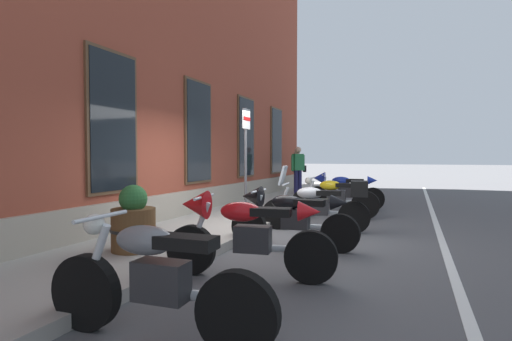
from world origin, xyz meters
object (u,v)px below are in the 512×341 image
object	(u,v)px
motorcycle_black_sport	(287,214)
motorcycle_silver_touring	(321,204)
motorcycle_red_sport	(242,231)
pedestrian_striped_shirt	(298,167)
motorcycle_yellow_naked	(333,198)
parking_sign	(246,147)
motorcycle_grey_naked	(154,281)
barrel_planter	(134,223)
pedestrian_dark_jacket	(297,168)
motorcycle_blue_sport	(341,189)

from	to	relation	value
motorcycle_black_sport	motorcycle_silver_touring	distance (m)	1.60
motorcycle_red_sport	motorcycle_silver_touring	size ratio (longest dim) A/B	0.99
motorcycle_black_sport	pedestrian_striped_shirt	xyz separation A→B (m)	(7.55, 1.97, 0.56)
motorcycle_red_sport	motorcycle_yellow_naked	world-z (taller)	motorcycle_red_sport
parking_sign	motorcycle_red_sport	bearing A→B (deg)	-157.10
motorcycle_grey_naked	motorcycle_yellow_naked	xyz separation A→B (m)	(6.95, -0.12, -0.01)
motorcycle_grey_naked	parking_sign	world-z (taller)	parking_sign
motorcycle_red_sport	barrel_planter	size ratio (longest dim) A/B	2.26
motorcycle_grey_naked	parking_sign	bearing A→B (deg)	15.91
motorcycle_yellow_naked	barrel_planter	bearing A→B (deg)	159.25
pedestrian_striped_shirt	pedestrian_dark_jacket	xyz separation A→B (m)	(0.77, 0.27, -0.07)
motorcycle_black_sport	motorcycle_yellow_naked	xyz separation A→B (m)	(3.46, -0.10, -0.06)
motorcycle_silver_touring	parking_sign	distance (m)	2.10
motorcycle_red_sport	pedestrian_dark_jacket	world-z (taller)	pedestrian_dark_jacket
motorcycle_blue_sport	parking_sign	xyz separation A→B (m)	(-3.25, 1.55, 1.15)
motorcycle_red_sport	parking_sign	bearing A→B (deg)	22.90
motorcycle_blue_sport	barrel_planter	distance (m)	6.89
barrel_planter	motorcycle_black_sport	bearing A→B (deg)	-48.91
pedestrian_striped_shirt	motorcycle_grey_naked	bearing A→B (deg)	-169.98
motorcycle_grey_naked	pedestrian_striped_shirt	bearing A→B (deg)	10.02
motorcycle_blue_sport	motorcycle_yellow_naked	bearing A→B (deg)	-177.18
motorcycle_black_sport	motorcycle_silver_touring	size ratio (longest dim) A/B	1.00
motorcycle_black_sport	pedestrian_dark_jacket	distance (m)	8.64
motorcycle_grey_naked	motorcycle_yellow_naked	bearing A→B (deg)	-0.97
motorcycle_black_sport	motorcycle_blue_sport	distance (m)	5.07
motorcycle_grey_naked	motorcycle_black_sport	world-z (taller)	motorcycle_grey_naked
pedestrian_dark_jacket	motorcycle_silver_touring	bearing A→B (deg)	-160.09
motorcycle_grey_naked	pedestrian_striped_shirt	world-z (taller)	pedestrian_striped_shirt
motorcycle_yellow_naked	pedestrian_striped_shirt	size ratio (longest dim) A/B	1.27
motorcycle_grey_naked	parking_sign	xyz separation A→B (m)	(5.30, 1.51, 1.22)
motorcycle_grey_naked	motorcycle_yellow_naked	distance (m)	6.95
motorcycle_black_sport	parking_sign	world-z (taller)	parking_sign
motorcycle_grey_naked	pedestrian_striped_shirt	size ratio (longest dim) A/B	1.22
motorcycle_yellow_naked	pedestrian_striped_shirt	world-z (taller)	pedestrian_striped_shirt
pedestrian_dark_jacket	motorcycle_red_sport	bearing A→B (deg)	-167.62
motorcycle_yellow_naked	barrel_planter	size ratio (longest dim) A/B	2.27
pedestrian_dark_jacket	barrel_planter	size ratio (longest dim) A/B	1.69
motorcycle_black_sport	pedestrian_dark_jacket	bearing A→B (deg)	15.08
pedestrian_striped_shirt	barrel_planter	xyz separation A→B (m)	(-9.13, -0.16, -0.56)
motorcycle_black_sport	barrel_planter	xyz separation A→B (m)	(-1.58, 1.81, -0.01)
motorcycle_black_sport	pedestrian_striped_shirt	world-z (taller)	pedestrian_striped_shirt
motorcycle_red_sport	parking_sign	distance (m)	4.01
motorcycle_silver_touring	motorcycle_grey_naked	bearing A→B (deg)	177.53
motorcycle_blue_sport	barrel_planter	xyz separation A→B (m)	(-6.65, 1.83, -0.03)
barrel_planter	pedestrian_striped_shirt	bearing A→B (deg)	1.02
motorcycle_silver_touring	parking_sign	size ratio (longest dim) A/B	0.89
motorcycle_red_sport	motorcycle_blue_sport	world-z (taller)	motorcycle_red_sport
parking_sign	barrel_planter	bearing A→B (deg)	175.33
motorcycle_yellow_naked	motorcycle_blue_sport	distance (m)	1.61
motorcycle_red_sport	pedestrian_dark_jacket	size ratio (longest dim) A/B	1.34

